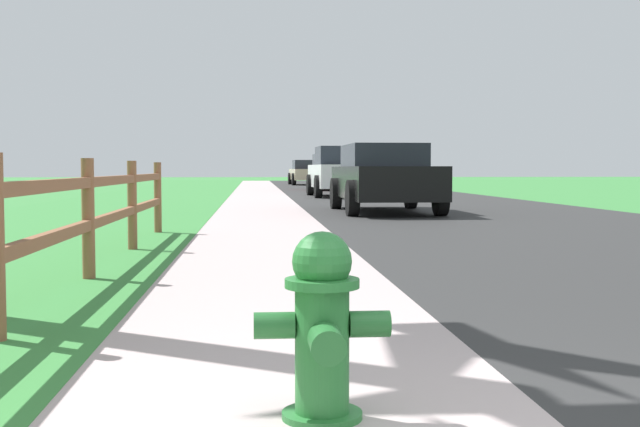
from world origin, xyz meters
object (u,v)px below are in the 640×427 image
object	(u,v)px
parked_car_red	(332,172)
parked_suv_black	(384,177)
parked_car_beige	(308,172)
fire_hydrant	(322,325)
parked_car_white	(342,172)

from	to	relation	value
parked_car_red	parked_suv_black	bearing A→B (deg)	-91.97
parked_car_red	parked_car_beige	world-z (taller)	parked_car_red
fire_hydrant	parked_car_red	bearing A→B (deg)	84.42
parked_car_beige	parked_suv_black	bearing A→B (deg)	-90.51
parked_car_white	parked_car_red	xyz separation A→B (m)	(0.49, 8.58, -0.03)
parked_suv_black	parked_car_red	distance (m)	18.31
parked_car_red	fire_hydrant	bearing A→B (deg)	-95.58
parked_car_white	parked_car_beige	distance (m)	19.51
fire_hydrant	parked_car_red	xyz separation A→B (m)	(3.22, 32.97, 0.43)
parked_car_white	parked_car_red	bearing A→B (deg)	86.70
fire_hydrant	parked_car_white	size ratio (longest dim) A/B	0.16
parked_car_white	parked_car_beige	size ratio (longest dim) A/B	1.04
parked_suv_black	parked_car_white	world-z (taller)	parked_car_white
parked_car_beige	parked_car_red	bearing A→B (deg)	-88.05
parked_suv_black	parked_car_red	xyz separation A→B (m)	(0.63, 18.30, 0.02)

